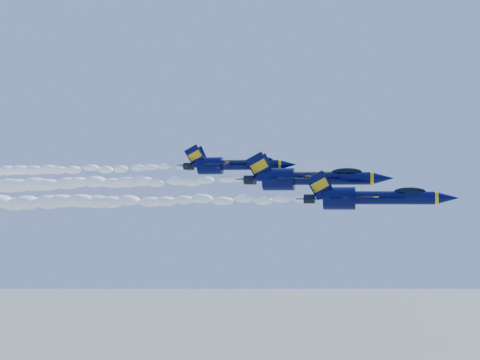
# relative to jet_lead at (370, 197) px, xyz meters

# --- Properties ---
(jet_lead) EXTENTS (17.12, 14.05, 6.36)m
(jet_lead) POSITION_rel_jet_lead_xyz_m (0.00, 0.00, 0.00)
(jet_lead) COLOR #050734
(smoke_trail_jet_lead) EXTENTS (50.96, 2.32, 2.09)m
(smoke_trail_jet_lead) POSITION_rel_jet_lead_xyz_m (-32.80, -0.00, -0.49)
(smoke_trail_jet_lead) COLOR white
(jet_second) EXTENTS (19.19, 15.74, 7.13)m
(jet_second) POSITION_rel_jet_lead_xyz_m (-7.78, 8.14, 2.53)
(jet_second) COLOR #050734
(smoke_trail_jet_second) EXTENTS (50.96, 2.60, 2.34)m
(smoke_trail_jet_second) POSITION_rel_jet_lead_xyz_m (-41.46, 8.14, 2.02)
(smoke_trail_jet_second) COLOR white
(jet_third) EXTENTS (15.94, 13.07, 5.92)m
(jet_third) POSITION_rel_jet_lead_xyz_m (-18.71, 11.98, 4.62)
(jet_third) COLOR #050734
(smoke_trail_jet_third) EXTENTS (50.96, 2.16, 1.94)m
(smoke_trail_jet_third) POSITION_rel_jet_lead_xyz_m (-51.00, 11.98, 4.14)
(smoke_trail_jet_third) COLOR white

